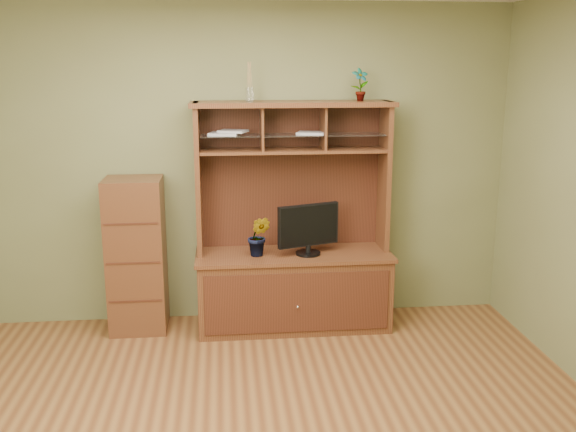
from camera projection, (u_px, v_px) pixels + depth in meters
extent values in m
cube|color=brown|center=(248.00, 165.00, 5.48)|extent=(4.50, 0.02, 2.70)
cube|color=brown|center=(313.00, 417.00, 1.59)|extent=(4.50, 0.02, 2.70)
cube|color=#462214|center=(294.00, 291.00, 5.47)|extent=(1.60, 0.55, 0.62)
cube|color=#34180E|center=(297.00, 303.00, 5.19)|extent=(1.50, 0.01, 0.50)
sphere|color=silver|center=(298.00, 307.00, 5.19)|extent=(0.02, 0.02, 0.02)
cube|color=#462214|center=(294.00, 254.00, 5.39)|extent=(1.64, 0.59, 0.03)
cube|color=#462214|center=(198.00, 179.00, 5.26)|extent=(0.04, 0.35, 1.25)
cube|color=#462214|center=(384.00, 176.00, 5.41)|extent=(0.04, 0.35, 1.25)
cube|color=#34180E|center=(290.00, 174.00, 5.50)|extent=(1.52, 0.02, 1.25)
cube|color=#462214|center=(293.00, 104.00, 5.20)|extent=(1.66, 0.40, 0.04)
cube|color=#462214|center=(293.00, 150.00, 5.28)|extent=(1.52, 0.32, 0.02)
cube|color=#462214|center=(262.00, 128.00, 5.22)|extent=(0.02, 0.31, 0.35)
cube|color=#462214|center=(323.00, 128.00, 5.27)|extent=(0.02, 0.31, 0.35)
cube|color=silver|center=(293.00, 135.00, 5.24)|extent=(1.50, 0.27, 0.01)
cylinder|color=black|center=(308.00, 253.00, 5.34)|extent=(0.21, 0.21, 0.02)
cylinder|color=black|center=(308.00, 248.00, 5.33)|extent=(0.04, 0.04, 0.07)
cube|color=black|center=(308.00, 225.00, 5.28)|extent=(0.52, 0.22, 0.35)
imported|color=#2B591E|center=(259.00, 236.00, 5.26)|extent=(0.22, 0.20, 0.34)
imported|color=#3A6724|center=(360.00, 84.00, 5.21)|extent=(0.16, 0.12, 0.27)
cylinder|color=silver|center=(250.00, 95.00, 5.14)|extent=(0.06, 0.06, 0.11)
cylinder|color=tan|center=(249.00, 75.00, 5.11)|extent=(0.04, 0.04, 0.20)
cube|color=#AFAFB4|center=(224.00, 134.00, 5.20)|extent=(0.27, 0.23, 0.02)
cube|color=#AFAFB4|center=(233.00, 131.00, 5.20)|extent=(0.26, 0.24, 0.02)
cube|color=#AFAFB4|center=(311.00, 133.00, 5.27)|extent=(0.27, 0.24, 0.02)
cube|color=#462214|center=(137.00, 255.00, 5.32)|extent=(0.46, 0.42, 1.30)
cube|color=#34180E|center=(135.00, 301.00, 5.19)|extent=(0.42, 0.01, 0.02)
cube|color=#34180E|center=(133.00, 263.00, 5.12)|extent=(0.42, 0.01, 0.01)
cube|color=#34180E|center=(131.00, 224.00, 5.04)|extent=(0.42, 0.01, 0.01)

